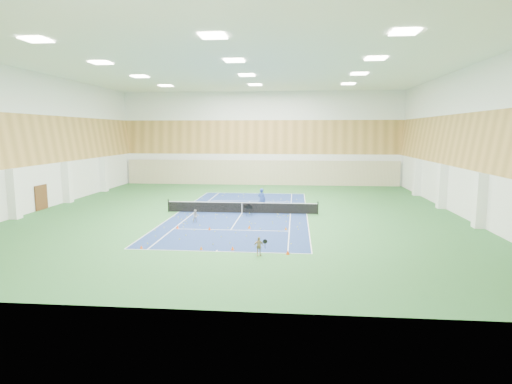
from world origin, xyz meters
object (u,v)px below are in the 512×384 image
tennis_net (242,207)px  ball_cart (248,210)px  child_apron (259,246)px  coach (262,199)px  child_court (196,216)px

tennis_net → ball_cart: bearing=-56.2°
child_apron → ball_cart: size_ratio=1.20×
coach → ball_cart: 2.69m
tennis_net → child_apron: tennis_net is taller
ball_cart → coach: bearing=44.9°
tennis_net → ball_cart: size_ratio=14.27×
coach → child_court: (-4.61, -5.60, -0.48)m
child_court → ball_cart: (3.70, 3.12, -0.05)m
child_court → child_apron: bearing=-78.3°
coach → child_apron: bearing=118.1°
tennis_net → child_court: size_ratio=12.78×
coach → child_court: bearing=74.8°
coach → ball_cart: coach is taller
child_court → ball_cart: child_court is taller
tennis_net → coach: coach is taller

